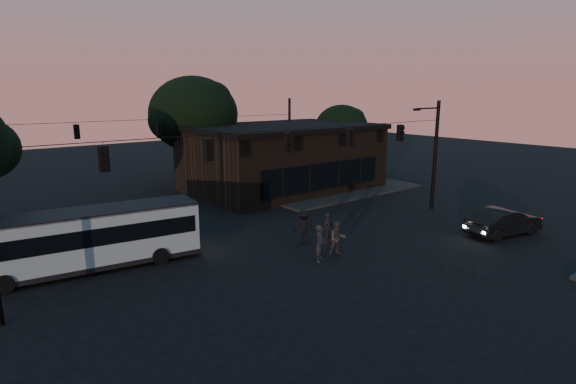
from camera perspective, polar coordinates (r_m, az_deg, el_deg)
ground at (r=21.19m, az=6.88°, el=-9.80°), size 120.00×120.00×0.00m
sidewalk_far_right at (r=38.84m, az=4.59°, el=0.69°), size 14.00×10.00×0.15m
building at (r=37.93m, az=-0.71°, el=4.48°), size 15.40×10.41×5.40m
tree_behind at (r=40.01m, az=-11.90°, el=9.65°), size 7.60×7.60×9.43m
tree_right at (r=45.20m, az=6.79°, el=8.15°), size 5.20×5.20×6.86m
signal_rig_near at (r=22.86m, az=0.00°, el=3.54°), size 26.24×0.30×7.50m
signal_rig_far at (r=36.66m, az=-15.93°, el=6.08°), size 26.24×0.30×7.50m
bus at (r=22.62m, az=-23.99°, el=-5.18°), size 10.11×3.65×2.78m
car at (r=28.58m, az=25.73°, el=-3.41°), size 5.00×2.58×1.57m
pedestrian_a at (r=21.83m, az=4.10°, el=-6.51°), size 0.79×0.69×1.82m
pedestrian_b at (r=22.71m, az=6.30°, el=-5.87°), size 1.06×0.97×1.76m
pedestrian_c at (r=24.40m, az=5.05°, el=-4.62°), size 1.07×0.71×1.69m
pedestrian_d at (r=24.27m, az=2.02°, el=-4.46°), size 1.38×1.29×1.87m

